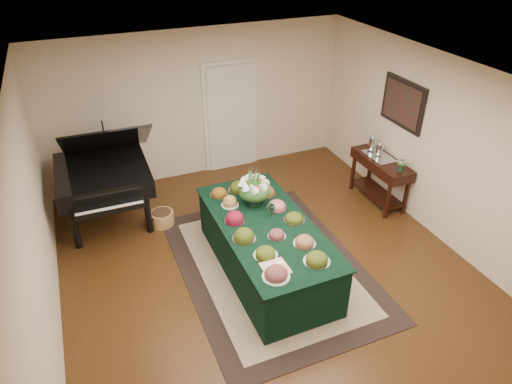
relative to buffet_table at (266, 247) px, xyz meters
name	(u,v)px	position (x,y,z in m)	size (l,w,h in m)	color
ground	(264,264)	(0.03, 0.11, -0.40)	(6.00, 6.00, 0.00)	black
area_rug	(270,266)	(0.09, 0.04, -0.39)	(2.43, 3.40, 0.01)	black
kitchen_doorway	(231,118)	(0.63, 3.08, 0.63)	(1.05, 0.07, 2.10)	silver
buffet_table	(266,247)	(0.00, 0.00, 0.00)	(1.20, 2.53, 0.79)	black
food_platters	(263,219)	(-0.02, 0.06, 0.44)	(1.08, 2.29, 0.12)	silver
cutting_board	(275,265)	(-0.26, -0.83, 0.43)	(0.30, 0.30, 0.10)	tan
green_goblets	(272,210)	(0.15, 0.15, 0.48)	(0.08, 0.11, 0.18)	#132F1E
floral_centerpiece	(254,187)	(0.05, 0.53, 0.66)	(0.46, 0.46, 0.46)	#132F1E
grand_piano	(103,174)	(-1.84, 2.11, 0.46)	(1.52, 1.70, 1.71)	black
wicker_basket	(162,218)	(-1.10, 1.64, -0.28)	(0.37, 0.37, 0.23)	#AA7C44
mahogany_sideboard	(381,169)	(2.52, 0.92, 0.23)	(0.45, 1.20, 0.81)	black
tea_service	(376,148)	(2.52, 1.12, 0.53)	(0.34, 0.58, 0.30)	silver
pink_bouquet	(402,164)	(2.52, 0.45, 0.56)	(0.17, 0.17, 0.22)	#132F1E
wall_painting	(403,103)	(2.74, 0.92, 1.35)	(0.05, 0.95, 0.75)	black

